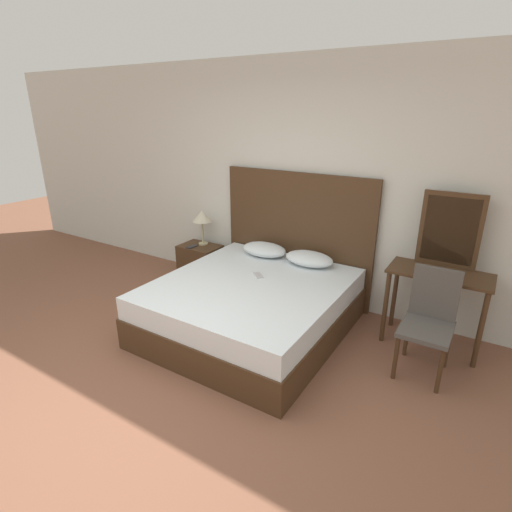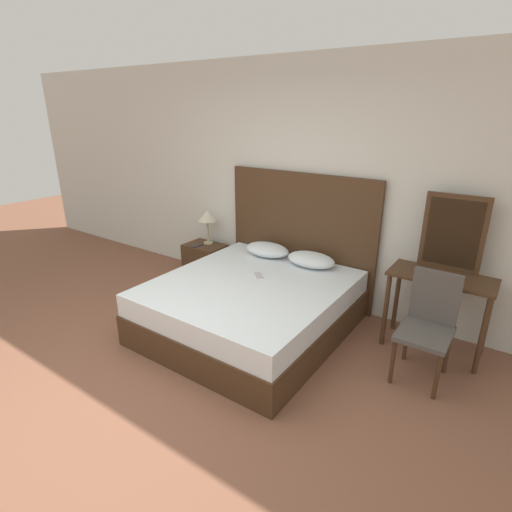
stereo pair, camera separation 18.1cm
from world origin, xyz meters
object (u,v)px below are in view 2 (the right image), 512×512
Objects in this scene: phone_on_bed at (259,275)px; nightstand at (205,261)px; phone_on_nightstand at (197,246)px; chair at (429,321)px; bed at (251,307)px; vanity_desk at (439,291)px; table_lamp at (207,217)px.

phone_on_bed is 1.43m from nightstand.
chair is (2.98, -0.40, 0.04)m from phone_on_nightstand.
bed is 12.43× the size of phone_on_nightstand.
chair reaches higher than vanity_desk.
table_lamp is (-1.27, 0.66, 0.29)m from phone_on_bed.
nightstand is (-1.27, 0.58, -0.31)m from phone_on_bed.
phone_on_bed is 0.18× the size of chair.
phone_on_bed is at bearing -162.76° from vanity_desk.
chair is at bearing -11.08° from table_lamp.
bed reaches higher than phone_on_nightstand.
phone_on_nightstand is at bearing -108.35° from table_lamp.
nightstand is at bearing 59.87° from phone_on_nightstand.
nightstand is (-1.29, 0.76, -0.03)m from bed.
table_lamp reaches higher than chair.
phone_on_nightstand is (-0.06, -0.17, -0.36)m from table_lamp.
phone_on_nightstand is 2.96m from vanity_desk.
table_lamp is (0.00, 0.07, 0.60)m from nightstand.
chair reaches higher than bed.
nightstand is 2.93m from vanity_desk.
chair reaches higher than nightstand.
table_lamp is at bearing 147.03° from bed.
bed is 0.33m from phone_on_bed.
vanity_desk reaches higher than bed.
phone_on_nightstand is 3.00m from chair.
phone_on_bed is 0.35× the size of table_lamp.
phone_on_bed is 1.66m from chair.
phone_on_bed is 1.71m from vanity_desk.
chair is (2.92, -0.57, -0.32)m from table_lamp.
bed is at bearing -26.43° from phone_on_nightstand.
table_lamp is 2.93× the size of phone_on_nightstand.
bed is at bearing -32.97° from table_lamp.
nightstand is 0.59× the size of vanity_desk.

